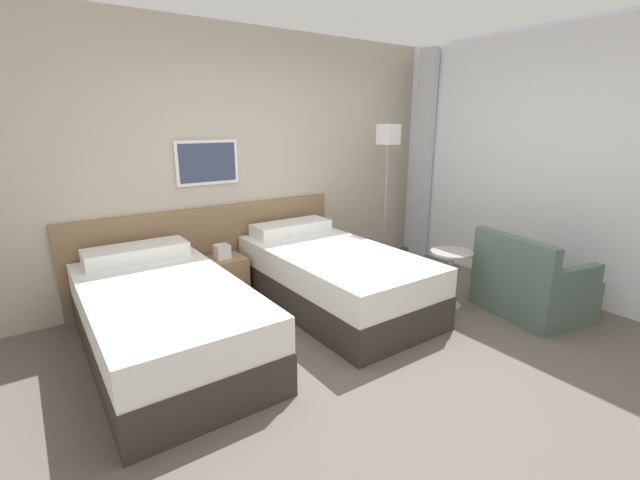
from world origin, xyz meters
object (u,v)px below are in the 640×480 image
at_px(nightstand, 224,277).
at_px(floor_lamp, 388,153).
at_px(bed_near_window, 333,277).
at_px(bed_near_door, 165,319).
at_px(side_table, 450,269).
at_px(armchair, 530,287).

xyz_separation_m(nightstand, floor_lamp, (2.03, -0.22, 1.18)).
bearing_deg(bed_near_window, floor_lamp, 24.99).
height_order(bed_near_window, nightstand, bed_near_window).
xyz_separation_m(bed_near_window, floor_lamp, (1.22, 0.57, 1.11)).
xyz_separation_m(bed_near_door, side_table, (2.53, -0.68, 0.09)).
relative_size(bed_near_door, nightstand, 3.60).
bearing_deg(floor_lamp, bed_near_window, -155.01).
relative_size(bed_near_door, bed_near_window, 1.00).
distance_m(nightstand, armchair, 3.00).
relative_size(bed_near_window, floor_lamp, 1.18).
bearing_deg(floor_lamp, side_table, -103.67).
bearing_deg(armchair, bed_near_window, 60.42).
bearing_deg(armchair, bed_near_door, 79.29).
distance_m(bed_near_door, bed_near_window, 1.62).
relative_size(nightstand, armchair, 0.57).
height_order(bed_near_door, bed_near_window, same).
bearing_deg(floor_lamp, nightstand, 173.67).
relative_size(floor_lamp, side_table, 3.09).
height_order(nightstand, side_table, nightstand).
bearing_deg(armchair, floor_lamp, 17.42).
bearing_deg(side_table, bed_near_window, 143.51).
distance_m(nightstand, side_table, 2.27).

